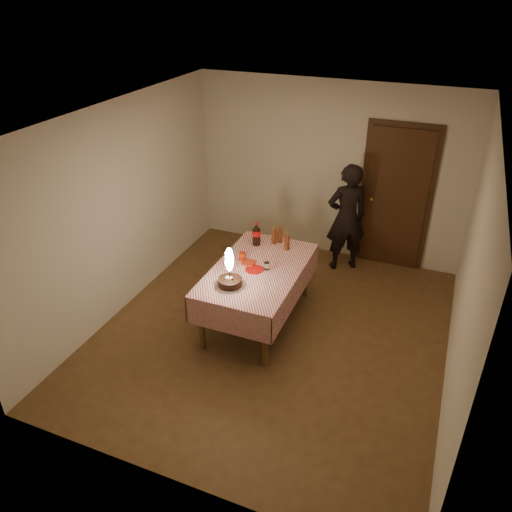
{
  "coord_description": "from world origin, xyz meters",
  "views": [
    {
      "loc": [
        1.64,
        -4.57,
        3.82
      ],
      "look_at": [
        -0.27,
        0.11,
        0.95
      ],
      "focal_mm": 35.0,
      "sensor_mm": 36.0,
      "label": 1
    }
  ],
  "objects_px": {
    "amber_bottle_mid": "(280,234)",
    "red_cup": "(242,256)",
    "dining_table": "(258,275)",
    "birthday_cake": "(230,276)",
    "clear_cup": "(267,266)",
    "cola_bottle": "(256,234)",
    "red_plate": "(254,269)",
    "photographer": "(346,218)",
    "amber_bottle_left": "(274,235)",
    "amber_bottle_right": "(287,241)"
  },
  "relations": [
    {
      "from": "dining_table",
      "to": "photographer",
      "type": "relative_size",
      "value": 1.08
    },
    {
      "from": "birthday_cake",
      "to": "clear_cup",
      "type": "xyz_separation_m",
      "value": [
        0.25,
        0.48,
        -0.07
      ]
    },
    {
      "from": "clear_cup",
      "to": "red_plate",
      "type": "bearing_deg",
      "value": -154.01
    },
    {
      "from": "amber_bottle_mid",
      "to": "birthday_cake",
      "type": "bearing_deg",
      "value": -97.79
    },
    {
      "from": "cola_bottle",
      "to": "photographer",
      "type": "bearing_deg",
      "value": 51.7
    },
    {
      "from": "red_plate",
      "to": "photographer",
      "type": "distance_m",
      "value": 1.87
    },
    {
      "from": "birthday_cake",
      "to": "clear_cup",
      "type": "height_order",
      "value": "birthday_cake"
    },
    {
      "from": "birthday_cake",
      "to": "cola_bottle",
      "type": "bearing_deg",
      "value": 95.13
    },
    {
      "from": "dining_table",
      "to": "amber_bottle_left",
      "type": "xyz_separation_m",
      "value": [
        -0.04,
        0.66,
        0.22
      ]
    },
    {
      "from": "amber_bottle_left",
      "to": "amber_bottle_mid",
      "type": "relative_size",
      "value": 1.0
    },
    {
      "from": "birthday_cake",
      "to": "red_plate",
      "type": "distance_m",
      "value": 0.45
    },
    {
      "from": "dining_table",
      "to": "birthday_cake",
      "type": "distance_m",
      "value": 0.54
    },
    {
      "from": "birthday_cake",
      "to": "cola_bottle",
      "type": "relative_size",
      "value": 1.52
    },
    {
      "from": "amber_bottle_left",
      "to": "photographer",
      "type": "bearing_deg",
      "value": 55.36
    },
    {
      "from": "red_plate",
      "to": "clear_cup",
      "type": "bearing_deg",
      "value": 25.99
    },
    {
      "from": "red_cup",
      "to": "amber_bottle_mid",
      "type": "relative_size",
      "value": 0.39
    },
    {
      "from": "dining_table",
      "to": "red_cup",
      "type": "xyz_separation_m",
      "value": [
        -0.25,
        0.12,
        0.15
      ]
    },
    {
      "from": "cola_bottle",
      "to": "amber_bottle_right",
      "type": "bearing_deg",
      "value": 4.25
    },
    {
      "from": "dining_table",
      "to": "photographer",
      "type": "bearing_deg",
      "value": 68.35
    },
    {
      "from": "red_plate",
      "to": "photographer",
      "type": "height_order",
      "value": "photographer"
    },
    {
      "from": "dining_table",
      "to": "clear_cup",
      "type": "xyz_separation_m",
      "value": [
        0.11,
        0.02,
        0.15
      ]
    },
    {
      "from": "photographer",
      "to": "amber_bottle_mid",
      "type": "bearing_deg",
      "value": -124.09
    },
    {
      "from": "red_plate",
      "to": "amber_bottle_right",
      "type": "xyz_separation_m",
      "value": [
        0.19,
        0.62,
        0.11
      ]
    },
    {
      "from": "clear_cup",
      "to": "cola_bottle",
      "type": "xyz_separation_m",
      "value": [
        -0.34,
        0.53,
        0.11
      ]
    },
    {
      "from": "amber_bottle_mid",
      "to": "red_cup",
      "type": "bearing_deg",
      "value": -113.84
    },
    {
      "from": "dining_table",
      "to": "amber_bottle_right",
      "type": "bearing_deg",
      "value": 73.59
    },
    {
      "from": "photographer",
      "to": "cola_bottle",
      "type": "bearing_deg",
      "value": -128.3
    },
    {
      "from": "red_cup",
      "to": "amber_bottle_mid",
      "type": "bearing_deg",
      "value": 66.16
    },
    {
      "from": "red_plate",
      "to": "dining_table",
      "type": "bearing_deg",
      "value": 64.08
    },
    {
      "from": "red_cup",
      "to": "photographer",
      "type": "bearing_deg",
      "value": 59.63
    },
    {
      "from": "dining_table",
      "to": "photographer",
      "type": "distance_m",
      "value": 1.83
    },
    {
      "from": "red_plate",
      "to": "red_cup",
      "type": "xyz_separation_m",
      "value": [
        -0.23,
        0.16,
        0.05
      ]
    },
    {
      "from": "red_cup",
      "to": "amber_bottle_mid",
      "type": "distance_m",
      "value": 0.67
    },
    {
      "from": "amber_bottle_left",
      "to": "birthday_cake",
      "type": "bearing_deg",
      "value": -95.31
    },
    {
      "from": "red_plate",
      "to": "amber_bottle_mid",
      "type": "bearing_deg",
      "value": 87.06
    },
    {
      "from": "birthday_cake",
      "to": "amber_bottle_left",
      "type": "xyz_separation_m",
      "value": [
        0.1,
        1.13,
        -0.0
      ]
    },
    {
      "from": "amber_bottle_right",
      "to": "red_plate",
      "type": "bearing_deg",
      "value": -107.15
    },
    {
      "from": "birthday_cake",
      "to": "red_cup",
      "type": "bearing_deg",
      "value": 100.4
    },
    {
      "from": "red_cup",
      "to": "amber_bottle_mid",
      "type": "height_order",
      "value": "amber_bottle_mid"
    },
    {
      "from": "dining_table",
      "to": "amber_bottle_mid",
      "type": "height_order",
      "value": "amber_bottle_mid"
    },
    {
      "from": "dining_table",
      "to": "red_plate",
      "type": "xyz_separation_m",
      "value": [
        -0.02,
        -0.05,
        0.11
      ]
    },
    {
      "from": "dining_table",
      "to": "photographer",
      "type": "xyz_separation_m",
      "value": [
        0.67,
        1.69,
        0.15
      ]
    },
    {
      "from": "clear_cup",
      "to": "cola_bottle",
      "type": "height_order",
      "value": "cola_bottle"
    },
    {
      "from": "red_plate",
      "to": "amber_bottle_mid",
      "type": "relative_size",
      "value": 0.86
    },
    {
      "from": "birthday_cake",
      "to": "cola_bottle",
      "type": "height_order",
      "value": "birthday_cake"
    },
    {
      "from": "amber_bottle_right",
      "to": "clear_cup",
      "type": "bearing_deg",
      "value": -96.19
    },
    {
      "from": "dining_table",
      "to": "birthday_cake",
      "type": "relative_size",
      "value": 3.56
    },
    {
      "from": "red_cup",
      "to": "amber_bottle_left",
      "type": "bearing_deg",
      "value": 68.82
    },
    {
      "from": "red_cup",
      "to": "amber_bottle_left",
      "type": "distance_m",
      "value": 0.59
    },
    {
      "from": "dining_table",
      "to": "amber_bottle_right",
      "type": "height_order",
      "value": "amber_bottle_right"
    }
  ]
}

